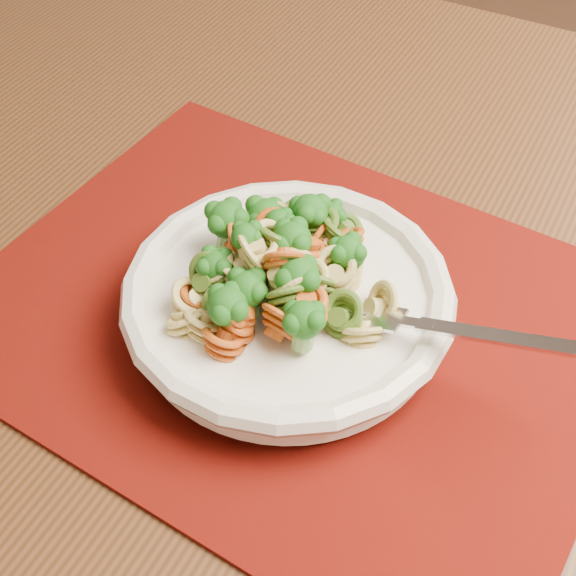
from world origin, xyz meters
The scene contains 5 objects.
dining_table centered at (-0.39, -0.59, 0.64)m, with size 1.42×1.06×0.75m.
placemat centered at (-0.43, -0.70, 0.76)m, with size 0.46×0.36×0.00m, color #5D1004.
pasta_bowl centered at (-0.43, -0.71, 0.78)m, with size 0.23×0.23×0.04m.
pasta_broccoli_heap centered at (-0.43, -0.71, 0.80)m, with size 0.20×0.20×0.06m, color tan, non-canonical shape.
fork centered at (-0.36, -0.70, 0.80)m, with size 0.19×0.02×0.01m, color silver, non-canonical shape.
Camera 1 is at (-0.19, -1.00, 1.19)m, focal length 50.00 mm.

